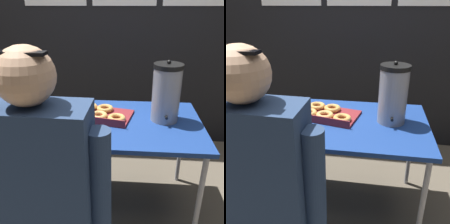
% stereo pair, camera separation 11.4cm
% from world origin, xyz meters
% --- Properties ---
extents(ground_plane, '(12.00, 12.00, 0.00)m').
position_xyz_m(ground_plane, '(0.00, 0.00, 0.00)').
color(ground_plane, brown).
extents(back_wall, '(6.00, 0.11, 2.42)m').
position_xyz_m(back_wall, '(0.00, 1.05, 1.21)').
color(back_wall, black).
rests_on(back_wall, ground).
extents(folding_table, '(1.10, 0.72, 0.70)m').
position_xyz_m(folding_table, '(0.00, 0.00, 0.65)').
color(folding_table, navy).
rests_on(folding_table, ground).
extents(donut_box, '(0.44, 0.35, 0.05)m').
position_xyz_m(donut_box, '(-0.12, 0.05, 0.72)').
color(donut_box, maroon).
rests_on(donut_box, folding_table).
extents(coffee_urn, '(0.18, 0.21, 0.40)m').
position_xyz_m(coffee_urn, '(0.31, 0.04, 0.89)').
color(coffee_urn, '#939399').
rests_on(coffee_urn, folding_table).
extents(cell_phone, '(0.13, 0.15, 0.01)m').
position_xyz_m(cell_phone, '(-0.42, -0.18, 0.71)').
color(cell_phone, black).
rests_on(cell_phone, folding_table).
extents(person_seated, '(0.63, 0.27, 1.28)m').
position_xyz_m(person_seated, '(-0.30, -0.63, 0.61)').
color(person_seated, '#33332D').
rests_on(person_seated, ground).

